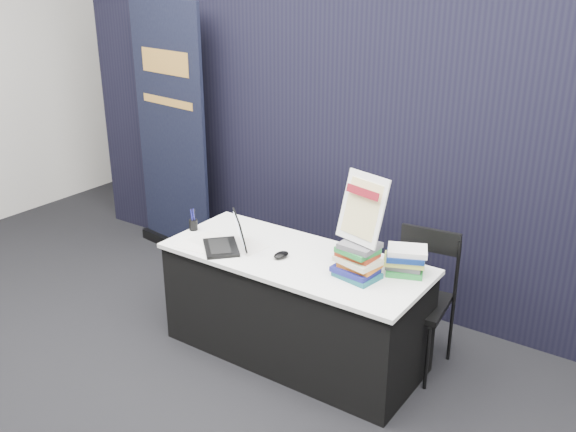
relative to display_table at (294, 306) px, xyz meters
The scene contains 15 objects.
floor 0.67m from the display_table, 90.00° to the right, with size 8.00×8.00×0.00m, color black.
wall_back 3.71m from the display_table, 90.00° to the left, with size 8.00×0.02×3.50m, color beige.
drape_partition 1.33m from the display_table, 90.00° to the left, with size 6.00×0.08×2.40m, color black.
display_table is the anchor object (origin of this frame).
laptop 0.66m from the display_table, 162.92° to the right, with size 0.38×0.42×0.24m.
mouse 0.40m from the display_table, 133.25° to the right, with size 0.08×0.12×0.04m, color black.
brochure_left 0.72m from the display_table, 168.58° to the right, with size 0.32×0.23×0.00m, color silver.
brochure_mid 0.78m from the display_table, 160.43° to the right, with size 0.30×0.21×0.00m, color white.
brochure_right 0.54m from the display_table, behind, with size 0.31×0.22×0.00m, color white.
pen_cup 0.96m from the display_table, behind, with size 0.06×0.06×0.08m, color black.
book_stack_tall 0.69m from the display_table, ahead, with size 0.26×0.22×0.23m.
book_stack_short 0.86m from the display_table, 15.20° to the left, with size 0.28×0.25×0.17m.
info_sign 0.94m from the display_table, ahead, with size 0.34×0.20×0.44m.
pullup_banner 2.16m from the display_table, 156.69° to the left, with size 0.97×0.23×2.28m.
stacking_chair 0.83m from the display_table, 27.77° to the left, with size 0.47×0.47×0.93m.
Camera 1 is at (2.15, -2.64, 2.57)m, focal length 40.00 mm.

